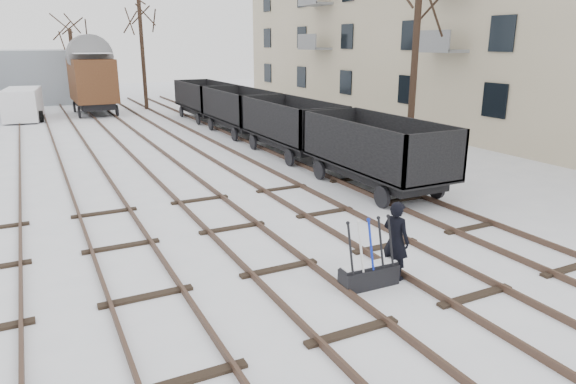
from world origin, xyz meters
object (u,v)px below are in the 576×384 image
at_px(ground_frame, 369,274).
at_px(box_van_wagon, 92,79).
at_px(panel_van, 23,104).
at_px(worker, 396,240).
at_px(freight_wagon_a, 375,162).

xyz_separation_m(ground_frame, box_van_wagon, (-1.66, 31.73, 2.24)).
xyz_separation_m(box_van_wagon, panel_van, (-4.62, -1.20, -1.44)).
height_order(box_van_wagon, panel_van, box_van_wagon).
bearing_deg(box_van_wagon, panel_van, -166.14).
xyz_separation_m(worker, freight_wagon_a, (3.90, 6.13, 0.07)).
height_order(worker, box_van_wagon, box_van_wagon).
relative_size(worker, panel_van, 0.36).
relative_size(freight_wagon_a, box_van_wagon, 1.07).
bearing_deg(worker, freight_wagon_a, -49.82).
xyz_separation_m(freight_wagon_a, box_van_wagon, (-6.31, 25.50, 1.58)).
distance_m(ground_frame, freight_wagon_a, 7.80).
distance_m(worker, box_van_wagon, 31.76).
xyz_separation_m(ground_frame, worker, (0.75, 0.10, 0.60)).
height_order(ground_frame, worker, worker).
bearing_deg(box_van_wagon, ground_frame, -87.70).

